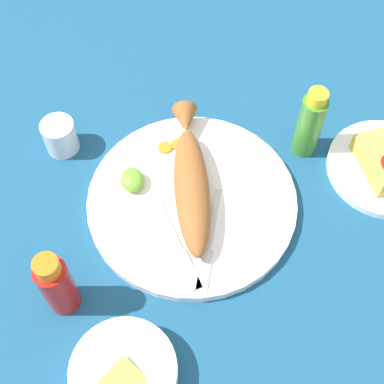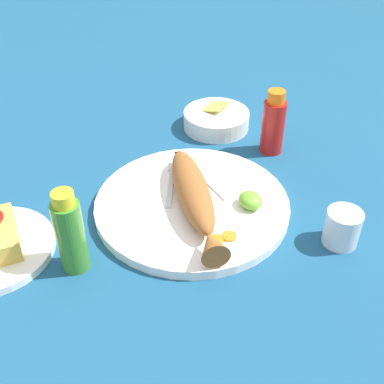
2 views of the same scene
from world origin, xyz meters
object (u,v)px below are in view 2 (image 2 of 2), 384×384
at_px(hot_sauce_bottle_red, 273,124).
at_px(hot_sauce_bottle_green, 70,234).
at_px(fried_fish, 194,196).
at_px(fork_far, 197,171).
at_px(guacamole_bowl, 216,119).
at_px(main_plate, 192,205).
at_px(fork_near, 172,174).
at_px(salt_cup, 342,229).

distance_m(hot_sauce_bottle_red, hot_sauce_bottle_green, 0.49).
height_order(fried_fish, fork_far, fried_fish).
bearing_deg(guacamole_bowl, main_plate, 146.12).
xyz_separation_m(hot_sauce_bottle_red, guacamole_bowl, (0.14, 0.07, -0.04)).
xyz_separation_m(fried_fish, guacamole_bowl, (0.27, -0.17, -0.02)).
bearing_deg(hot_sauce_bottle_green, guacamole_bowl, -51.83).
bearing_deg(fork_near, fried_fish, -155.31).
bearing_deg(fried_fish, fork_near, 10.40).
bearing_deg(hot_sauce_bottle_red, fork_near, 95.63).
relative_size(hot_sauce_bottle_red, hot_sauce_bottle_green, 0.95).
xyz_separation_m(main_plate, fried_fish, (-0.02, 0.00, 0.03)).
xyz_separation_m(fork_far, guacamole_bowl, (0.17, -0.12, 0.00)).
xyz_separation_m(fork_far, hot_sauce_bottle_red, (0.03, -0.19, 0.05)).
relative_size(fried_fish, fork_far, 1.62).
relative_size(main_plate, guacamole_bowl, 2.35).
relative_size(fork_near, salt_cup, 2.75).
distance_m(fork_near, guacamole_bowl, 0.23).
bearing_deg(hot_sauce_bottle_red, fried_fish, 119.55).
bearing_deg(main_plate, fried_fish, 168.91).
bearing_deg(hot_sauce_bottle_red, salt_cup, 172.30).
xyz_separation_m(fork_near, hot_sauce_bottle_red, (0.02, -0.24, 0.05)).
bearing_deg(fork_near, hot_sauce_bottle_green, 149.38).
bearing_deg(fried_fish, main_plate, 0.00).
xyz_separation_m(fork_near, salt_cup, (-0.27, -0.20, 0.01)).
height_order(fried_fish, hot_sauce_bottle_green, hot_sauce_bottle_green).
bearing_deg(hot_sauce_bottle_green, fork_far, -62.75).
xyz_separation_m(main_plate, salt_cup, (-0.18, -0.19, 0.02)).
height_order(fork_near, fork_far, same).
xyz_separation_m(fork_near, hot_sauce_bottle_green, (-0.15, 0.22, 0.05)).
relative_size(main_plate, salt_cup, 5.61).
height_order(hot_sauce_bottle_red, guacamole_bowl, hot_sauce_bottle_red).
height_order(fried_fish, hot_sauce_bottle_red, hot_sauce_bottle_red).
bearing_deg(main_plate, fork_far, -29.38).
xyz_separation_m(fried_fish, salt_cup, (-0.16, -0.20, -0.02)).
bearing_deg(fork_far, hot_sauce_bottle_red, -86.61).
bearing_deg(main_plate, hot_sauce_bottle_red, -63.84).
xyz_separation_m(fried_fish, hot_sauce_bottle_green, (-0.04, 0.22, 0.03)).
height_order(main_plate, salt_cup, salt_cup).
bearing_deg(fork_far, fork_near, 69.97).
height_order(fried_fish, fork_near, fried_fish).
distance_m(main_plate, hot_sauce_bottle_red, 0.27).
relative_size(fork_near, guacamole_bowl, 1.15).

